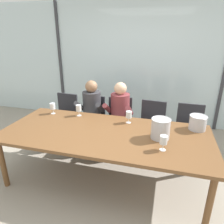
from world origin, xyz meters
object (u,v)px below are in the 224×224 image
Objects in this scene: chair_left_of_center at (92,116)px; wine_glass_by_left_taster at (79,109)px; wine_glass_center_pour at (53,107)px; chair_near_curtain at (65,113)px; ice_bucket_secondary at (198,122)px; dining_table at (105,136)px; ice_bucket_primary at (161,128)px; person_maroon_top at (119,113)px; wine_glass_near_bucket at (164,140)px; chair_center at (120,119)px; person_charcoal_jacket at (91,110)px; wine_glass_by_right_taster at (129,115)px; chair_near_window_right at (189,127)px; chair_right_of_center at (152,123)px.

chair_left_of_center is 4.98× the size of wine_glass_by_left_taster.
chair_left_of_center is at bearing 53.51° from wine_glass_center_pour.
chair_near_curtain is 2.36m from ice_bucket_secondary.
ice_bucket_primary is (0.70, 0.03, 0.19)m from dining_table.
person_maroon_top is 1.36m from wine_glass_near_bucket.
dining_table is at bearing -95.63° from chair_center.
person_charcoal_jacket reaches higher than ice_bucket_secondary.
dining_table is at bearing -122.40° from wine_glass_by_right_taster.
person_maroon_top reaches higher than chair_near_window_right.
chair_center is 1.00× the size of chair_near_window_right.
chair_left_of_center is 0.51m from chair_center.
chair_center and chair_near_window_right have the same top height.
wine_glass_by_left_taster is at bearing -160.30° from chair_near_window_right.
wine_glass_by_right_taster is at bearing 57.60° from dining_table.
chair_near_curtain is 0.70m from wine_glass_center_pour.
dining_table is at bearing -38.15° from wine_glass_by_left_taster.
wine_glass_by_right_taster reaches higher than chair_left_of_center.
person_maroon_top reaches higher than wine_glass_by_right_taster.
chair_near_curtain and chair_near_window_right have the same top height.
person_maroon_top is (0.53, -0.13, 0.17)m from chair_left_of_center.
person_maroon_top is 6.81× the size of wine_glass_by_right_taster.
wine_glass_center_pour is (-1.73, 0.65, 0.00)m from wine_glass_near_bucket.
ice_bucket_secondary reaches higher than chair_near_curtain.
wine_glass_by_left_taster is (-1.25, 0.41, -0.01)m from ice_bucket_primary.
ice_bucket_primary is 0.28m from wine_glass_near_bucket.
chair_near_window_right is (1.13, 0.99, -0.18)m from dining_table.
dining_table is at bearing -37.40° from chair_near_curtain.
wine_glass_by_left_taster is at bearing -138.94° from chair_center.
person_maroon_top reaches higher than wine_glass_by_left_taster.
wine_glass_center_pour is (-0.97, -0.46, 0.18)m from person_maroon_top.
chair_left_of_center is 3.80× the size of ice_bucket_secondary.
chair_near_curtain is 3.80× the size of ice_bucket_secondary.
person_charcoal_jacket is 1.00× the size of person_maroon_top.
ice_bucket_primary is at bearing -23.58° from chair_near_curtain.
dining_table is 3.12× the size of chair_near_window_right.
wine_glass_by_left_taster is 1.47m from wine_glass_near_bucket.
wine_glass_by_left_taster is at bearing 152.27° from wine_glass_near_bucket.
chair_center is at bearing 4.90° from chair_left_of_center.
wine_glass_near_bucket is 1.00× the size of wine_glass_by_right_taster.
wine_glass_by_right_taster is (0.26, -0.49, 0.18)m from person_maroon_top.
chair_center is 0.54m from person_charcoal_jacket.
ice_bucket_secondary is at bearing -36.82° from chair_right_of_center.
chair_near_curtain is 4.98× the size of wine_glass_near_bucket.
chair_near_curtain and chair_center have the same top height.
ice_bucket_primary reaches higher than chair_near_curtain.
person_charcoal_jacket is at bearing 121.54° from dining_table.
wine_glass_by_left_taster is at bearing 175.65° from wine_glass_by_right_taster.
wine_glass_center_pour is at bearing -153.36° from person_maroon_top.
wine_glass_by_right_taster is at bearing 142.70° from ice_bucket_primary.
wine_glass_by_left_taster is at bearing 4.01° from wine_glass_center_pour.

